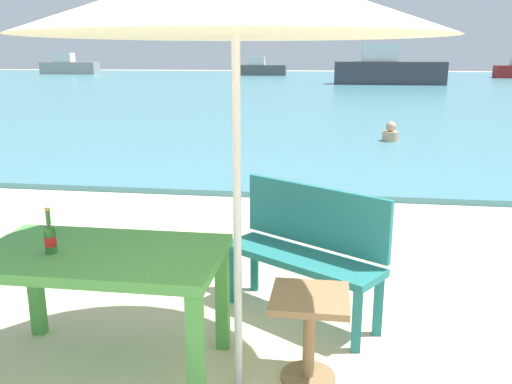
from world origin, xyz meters
name	(u,v)px	position (x,y,z in m)	size (l,w,h in m)	color
sea_water	(334,86)	(0.00, 30.00, 0.04)	(120.00, 50.00, 0.08)	teal
picnic_table_green	(102,269)	(-1.21, 0.92, 0.65)	(1.40, 0.80, 0.76)	#4C9E47
beer_bottle_amber	(50,237)	(-1.46, 0.84, 0.85)	(0.07, 0.07, 0.26)	#2D662D
side_table_wood	(309,325)	(0.00, 0.97, 0.35)	(0.44, 0.44, 0.54)	olive
bench_teal_center	(306,244)	(-0.07, 1.80, 0.54)	(1.21, 0.95, 0.95)	#237275
swimmer_person	(390,133)	(1.27, 9.65, 0.24)	(0.34, 0.34, 0.41)	tan
boat_fishing_trawler	(388,70)	(3.09, 31.48, 0.91)	(6.38, 1.74, 2.32)	#38383F
boat_tanker	(69,66)	(-23.32, 44.22, 0.74)	(5.05, 1.38, 1.84)	gray
boat_ferry	(261,69)	(-6.12, 43.62, 0.61)	(4.09, 1.11, 1.49)	#4C4C4C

